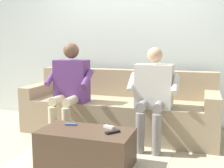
{
  "coord_description": "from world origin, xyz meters",
  "views": [
    {
      "loc": [
        -1.05,
        3.35,
        1.19
      ],
      "look_at": [
        0.0,
        0.16,
        0.7
      ],
      "focal_mm": 44.08,
      "sensor_mm": 36.0,
      "label": 1
    }
  ],
  "objects": [
    {
      "name": "remote_blue",
      "position": [
        0.21,
        0.87,
        0.36
      ],
      "size": [
        0.12,
        0.06,
        0.02
      ],
      "primitive_type": "cube",
      "rotation": [
        0.0,
        0.0,
        3.36
      ],
      "color": "#3860B7",
      "rests_on": "coffee_table"
    },
    {
      "name": "ground_plane",
      "position": [
        0.0,
        0.6,
        0.0
      ],
      "size": [
        8.0,
        8.0,
        0.0
      ],
      "primitive_type": "plane",
      "color": "tan"
    },
    {
      "name": "back_wall",
      "position": [
        0.0,
        -0.69,
        1.33
      ],
      "size": [
        5.21,
        0.06,
        2.66
      ],
      "primitive_type": "cube",
      "color": "silver",
      "rests_on": "ground"
    },
    {
      "name": "person_right_seated",
      "position": [
        0.53,
        0.27,
        0.68
      ],
      "size": [
        0.57,
        0.51,
        1.21
      ],
      "color": "#5B3370",
      "rests_on": "ground"
    },
    {
      "name": "couch",
      "position": [
        0.0,
        -0.14,
        0.3
      ],
      "size": [
        2.54,
        0.83,
        0.83
      ],
      "color": "#9E896B",
      "rests_on": "ground"
    },
    {
      "name": "coffee_table",
      "position": [
        0.0,
        0.97,
        0.18
      ],
      "size": [
        0.91,
        0.47,
        0.36
      ],
      "color": "#4C3828",
      "rests_on": "ground"
    },
    {
      "name": "remote_white",
      "position": [
        -0.19,
        0.84,
        0.37
      ],
      "size": [
        0.12,
        0.07,
        0.02
      ],
      "primitive_type": "cube",
      "rotation": [
        0.0,
        0.0,
        2.86
      ],
      "color": "white",
      "rests_on": "coffee_table"
    },
    {
      "name": "remote_black",
      "position": [
        -0.27,
        0.97,
        0.37
      ],
      "size": [
        0.13,
        0.14,
        0.02
      ],
      "primitive_type": "cube",
      "rotation": [
        0.0,
        0.0,
        0.88
      ],
      "color": "black",
      "rests_on": "coffee_table"
    },
    {
      "name": "person_left_seated",
      "position": [
        -0.53,
        0.23,
        0.66
      ],
      "size": [
        0.57,
        0.52,
        1.15
      ],
      "color": "beige",
      "rests_on": "ground"
    },
    {
      "name": "floor_rug",
      "position": [
        0.0,
        0.85,
        0.0
      ],
      "size": [
        1.56,
        1.45,
        0.01
      ],
      "primitive_type": "cube",
      "color": "#B7AD93",
      "rests_on": "ground"
    }
  ]
}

